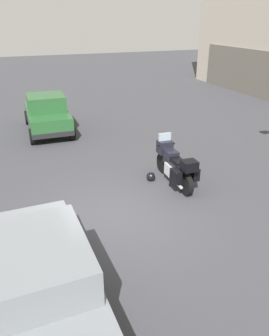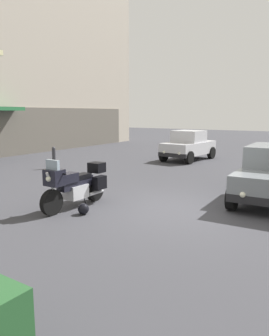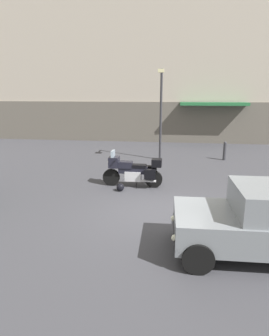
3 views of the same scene
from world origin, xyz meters
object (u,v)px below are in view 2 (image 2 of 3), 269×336
at_px(helmet, 83,209).
at_px(bollard_curbside, 54,157).
at_px(car_compact_side, 188,146).
at_px(motorcycle, 76,184).

xyz_separation_m(helmet, bollard_curbside, (4.51, 5.62, 0.38)).
relative_size(helmet, bollard_curbside, 0.28).
bearing_deg(helmet, car_compact_side, 8.80).
bearing_deg(helmet, bollard_curbside, 51.26).
xyz_separation_m(car_compact_side, bollard_curbside, (-5.75, 4.03, -0.25)).
relative_size(motorcycle, helmet, 8.08).
distance_m(helmet, bollard_curbside, 7.22).
distance_m(motorcycle, bollard_curbside, 6.50).
bearing_deg(motorcycle, bollard_curbside, -127.97).
height_order(motorcycle, helmet, motorcycle).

